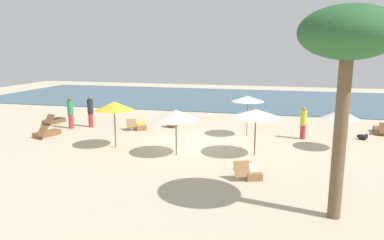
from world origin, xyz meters
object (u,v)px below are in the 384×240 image
person_2 (71,113)px  lounger_0 (249,171)px  lounger_5 (47,133)px  dog (363,137)px  lounger_2 (140,126)px  lounger_3 (54,121)px  umbrella_4 (341,114)px  umbrella_1 (176,115)px  umbrella_0 (256,113)px  lounger_4 (175,123)px  palm_0 (348,39)px  person_0 (90,111)px  lounger_1 (380,130)px  umbrella_2 (248,99)px  person_1 (303,123)px  umbrella_3 (114,106)px

person_2 → lounger_0: bearing=-26.8°
lounger_5 → dog: size_ratio=2.77×
lounger_2 → lounger_3: 6.07m
umbrella_4 → umbrella_1: bearing=-159.2°
umbrella_0 → lounger_4: size_ratio=1.38×
dog → palm_0: bearing=-105.3°
umbrella_0 → person_0: (-10.47, 3.74, -0.99)m
person_0 → lounger_1: bearing=8.2°
lounger_1 → person_2: (-18.22, -3.17, 0.82)m
umbrella_2 → lounger_5: (-10.94, -2.77, -1.96)m
lounger_1 → person_1: (-4.45, -2.45, 0.73)m
dog → lounger_5: bearing=-168.5°
person_1 → lounger_5: bearing=-168.4°
dog → lounger_0: bearing=-127.7°
umbrella_3 → person_1: size_ratio=1.31×
lounger_1 → lounger_4: 12.28m
lounger_1 → person_0: person_0 is taller
umbrella_0 → umbrella_3: umbrella_3 is taller
person_1 → dog: bearing=10.9°
lounger_3 → lounger_4: size_ratio=1.06×
lounger_1 → person_2: person_2 is taller
palm_0 → dog: size_ratio=9.46×
person_1 → umbrella_4: bearing=-48.4°
umbrella_4 → dog: 3.28m
lounger_0 → palm_0: 6.39m
umbrella_0 → lounger_3: size_ratio=1.30×
lounger_4 → palm_0: size_ratio=0.28×
umbrella_2 → person_1: size_ratio=1.29×
lounger_0 → lounger_2: (-7.33, 6.79, -0.00)m
lounger_1 → lounger_3: (-20.18, -2.15, 0.01)m
umbrella_3 → palm_0: size_ratio=0.38×
lounger_1 → person_2: size_ratio=0.87×
umbrella_2 → lounger_4: size_ratio=1.38×
umbrella_0 → palm_0: (2.73, -5.69, 3.15)m
umbrella_0 → lounger_3: umbrella_0 is taller
umbrella_1 → lounger_0: bearing=-28.3°
person_2 → palm_0: (14.18, -8.76, 4.14)m
umbrella_1 → lounger_3: umbrella_1 is taller
person_2 → person_1: bearing=3.0°
umbrella_4 → person_0: 14.49m
lounger_0 → palm_0: palm_0 is taller
lounger_3 → person_0: bearing=-6.8°
person_2 → umbrella_4: bearing=-4.0°
palm_0 → dog: bearing=74.7°
lounger_5 → dog: 17.50m
person_0 → dog: bearing=2.4°
lounger_4 → palm_0: bearing=-53.5°
lounger_1 → person_0: bearing=-171.8°
umbrella_3 → palm_0: bearing=-29.4°
umbrella_0 → person_2: umbrella_0 is taller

